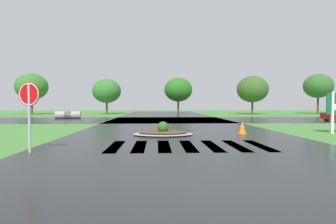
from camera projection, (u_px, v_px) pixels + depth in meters
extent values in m
cube|color=#478438|center=(223.00, 196.00, 4.84)|extent=(120.00, 120.00, 0.10)
cube|color=#232628|center=(178.00, 133.00, 14.82)|extent=(11.24, 80.00, 0.01)
cube|color=#232628|center=(169.00, 120.00, 26.58)|extent=(90.00, 10.11, 0.01)
cube|color=white|center=(115.00, 146.00, 10.10)|extent=(0.45, 2.94, 0.01)
cube|color=white|center=(140.00, 146.00, 10.13)|extent=(0.45, 2.94, 0.01)
cube|color=white|center=(164.00, 146.00, 10.17)|extent=(0.45, 2.94, 0.01)
cube|color=white|center=(188.00, 146.00, 10.21)|extent=(0.45, 2.94, 0.01)
cube|color=white|center=(212.00, 146.00, 10.24)|extent=(0.45, 2.94, 0.01)
cube|color=white|center=(236.00, 146.00, 10.28)|extent=(0.45, 2.94, 0.01)
cube|color=white|center=(259.00, 145.00, 10.31)|extent=(0.45, 2.94, 0.01)
cylinder|color=#B2B5BA|center=(29.00, 119.00, 8.74)|extent=(0.08, 0.08, 2.21)
cylinder|color=red|center=(29.00, 94.00, 8.71)|extent=(0.74, 0.21, 0.76)
torus|color=white|center=(29.00, 94.00, 8.71)|extent=(0.72, 0.22, 0.73)
cube|color=white|center=(332.00, 113.00, 14.42)|extent=(0.14, 0.14, 2.19)
ellipsoid|color=#9E9B93|center=(163.00, 134.00, 13.77)|extent=(3.01, 2.14, 0.12)
ellipsoid|color=brown|center=(163.00, 132.00, 13.76)|extent=(2.47, 1.76, 0.10)
sphere|color=#2D6023|center=(163.00, 127.00, 13.76)|extent=(0.56, 0.56, 0.56)
cylinder|color=black|center=(327.00, 117.00, 25.49)|extent=(0.65, 0.26, 0.64)
cylinder|color=#9E9B93|center=(63.00, 115.00, 28.38)|extent=(1.70, 1.02, 0.79)
cylinder|color=#9E9B93|center=(73.00, 115.00, 28.55)|extent=(1.70, 1.02, 0.79)
cone|color=orange|center=(242.00, 128.00, 14.27)|extent=(0.42, 0.42, 0.66)
torus|color=white|center=(242.00, 127.00, 14.27)|extent=(0.26, 0.26, 0.04)
cube|color=orange|center=(242.00, 134.00, 14.28)|extent=(0.36, 0.36, 0.03)
cylinder|color=#4C3823|center=(32.00, 106.00, 39.21)|extent=(0.28, 0.28, 2.43)
ellipsoid|color=#36732C|center=(32.00, 87.00, 39.13)|extent=(4.46, 4.46, 3.79)
cylinder|color=#4C3823|center=(107.00, 107.00, 40.70)|extent=(0.28, 0.28, 1.98)
ellipsoid|color=#34752C|center=(107.00, 91.00, 40.62)|extent=(4.19, 4.19, 3.56)
cylinder|color=#4C3823|center=(178.00, 107.00, 41.33)|extent=(0.28, 0.28, 2.19)
ellipsoid|color=#286A1F|center=(178.00, 90.00, 41.25)|extent=(4.21, 4.21, 3.58)
cylinder|color=#4C3823|center=(252.00, 107.00, 39.85)|extent=(0.28, 0.28, 2.09)
ellipsoid|color=#365D23|center=(252.00, 89.00, 39.76)|extent=(4.48, 4.48, 3.81)
cylinder|color=#4C3823|center=(318.00, 105.00, 40.60)|extent=(0.28, 0.28, 2.73)
ellipsoid|color=#326227|center=(318.00, 86.00, 40.51)|extent=(4.14, 4.14, 3.52)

